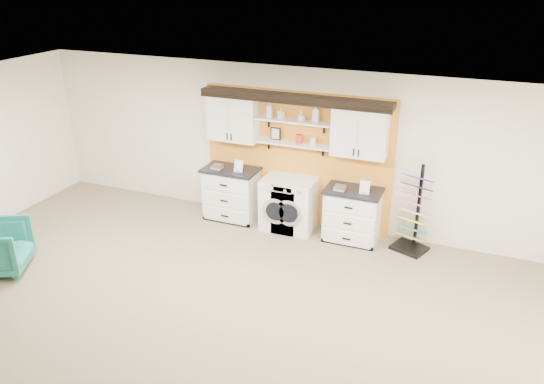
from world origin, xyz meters
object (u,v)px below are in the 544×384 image
at_px(washer, 282,203).
at_px(dryer, 295,205).
at_px(sample_rack, 413,223).
at_px(base_cabinet_left, 232,193).
at_px(base_cabinet_right, 352,215).

height_order(washer, dryer, dryer).
bearing_deg(sample_rack, dryer, -158.31).
bearing_deg(base_cabinet_left, sample_rack, 0.53).
height_order(base_cabinet_right, sample_rack, sample_rack).
height_order(washer, sample_rack, sample_rack).
relative_size(washer, dryer, 0.98).
bearing_deg(dryer, sample_rack, 0.96).
distance_m(base_cabinet_left, dryer, 1.24).
relative_size(base_cabinet_left, base_cabinet_right, 1.05).
xyz_separation_m(base_cabinet_left, base_cabinet_right, (2.26, 0.00, -0.02)).
distance_m(base_cabinet_right, dryer, 1.02).
xyz_separation_m(washer, dryer, (0.25, -0.00, 0.01)).
bearing_deg(base_cabinet_right, dryer, -179.81).
bearing_deg(base_cabinet_left, washer, -0.19).
bearing_deg(dryer, base_cabinet_right, 0.19).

